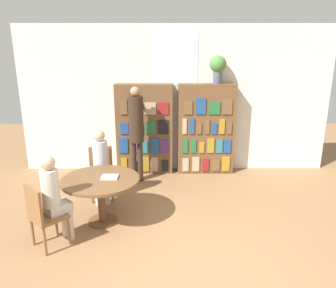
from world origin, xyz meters
The scene contains 12 objects.
ground_plane centered at (0.00, 0.00, 0.00)m, with size 16.00×16.00×0.00m, color olive.
wall_back centered at (0.00, 3.69, 1.51)m, with size 6.40×0.07×3.00m.
bookshelf_left centered at (-0.64, 3.50, 0.92)m, with size 1.15×0.34×1.86m.
bookshelf_right centered at (0.64, 3.50, 0.93)m, with size 1.15×0.34×1.86m.
flower_vase centered at (0.83, 3.50, 2.20)m, with size 0.33×0.33×0.55m.
reading_table centered at (-1.15, 1.39, 0.58)m, with size 1.15×1.15×0.71m.
chair_near_camera centered at (-1.78, 0.73, 0.50)m, with size 0.57×0.57×0.89m.
chair_left_side centered at (-1.32, 2.28, 0.50)m, with size 0.47×0.47×0.89m.
seated_reader_left centered at (-1.29, 2.11, 0.71)m, with size 0.30×0.38×1.26m.
seated_reader_right centered at (-1.65, 0.86, 0.71)m, with size 0.39×0.39×1.26m.
librarian_standing centered at (-0.76, 2.99, 1.14)m, with size 0.28×0.55×1.86m.
open_book_on_table centered at (-1.02, 1.41, 0.72)m, with size 0.24×0.18×0.03m.
Camera 1 is at (-0.18, -3.07, 2.57)m, focal length 35.00 mm.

